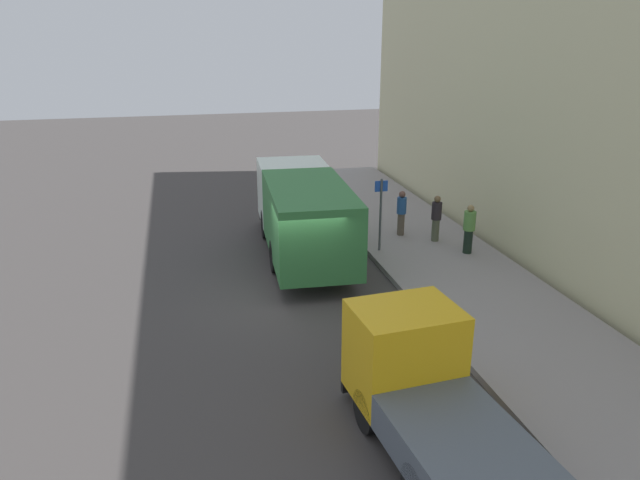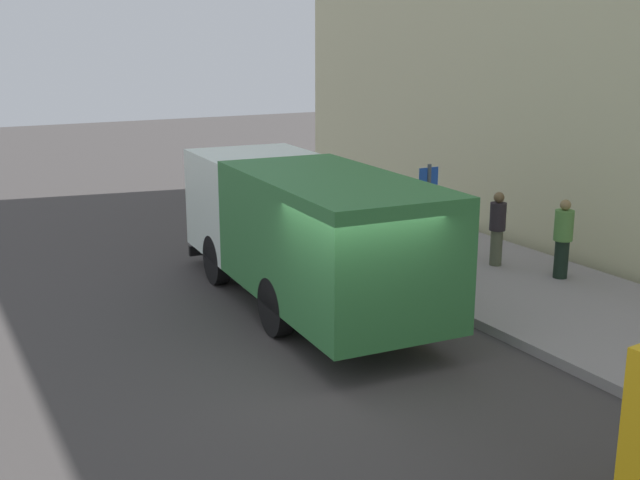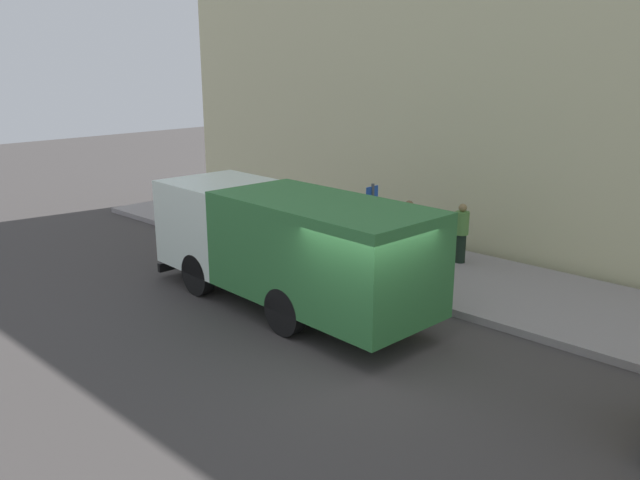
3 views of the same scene
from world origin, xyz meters
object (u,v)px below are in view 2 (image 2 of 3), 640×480
at_px(pedestrian_third, 497,227).
at_px(traffic_cone_orange, 323,217).
at_px(pedestrian_walking, 437,223).
at_px(street_sign_post, 428,215).
at_px(pedestrian_standing, 563,237).
at_px(large_utility_truck, 303,227).

distance_m(pedestrian_third, traffic_cone_orange, 5.00).
bearing_deg(pedestrian_third, pedestrian_walking, -32.22).
height_order(pedestrian_walking, traffic_cone_orange, pedestrian_walking).
relative_size(pedestrian_walking, street_sign_post, 0.66).
xyz_separation_m(traffic_cone_orange, street_sign_post, (-0.41, -5.08, 1.10)).
relative_size(pedestrian_walking, pedestrian_standing, 0.99).
distance_m(pedestrian_standing, pedestrian_third, 1.49).
height_order(large_utility_truck, pedestrian_standing, large_utility_truck).
bearing_deg(traffic_cone_orange, pedestrian_third, -68.58).
bearing_deg(street_sign_post, pedestrian_standing, -18.66).
distance_m(large_utility_truck, street_sign_post, 2.58).
xyz_separation_m(pedestrian_walking, street_sign_post, (-1.27, -1.34, 0.59)).
bearing_deg(pedestrian_third, traffic_cone_orange, -57.82).
height_order(large_utility_truck, pedestrian_walking, large_utility_truck).
distance_m(large_utility_truck, traffic_cone_orange, 5.52).
bearing_deg(pedestrian_walking, large_utility_truck, -24.41).
relative_size(pedestrian_standing, pedestrian_third, 1.02).
bearing_deg(large_utility_truck, pedestrian_third, 2.53).
distance_m(pedestrian_walking, street_sign_post, 1.94).
height_order(pedestrian_walking, street_sign_post, street_sign_post).
height_order(pedestrian_walking, pedestrian_third, pedestrian_walking).
bearing_deg(large_utility_truck, pedestrian_standing, -11.97).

